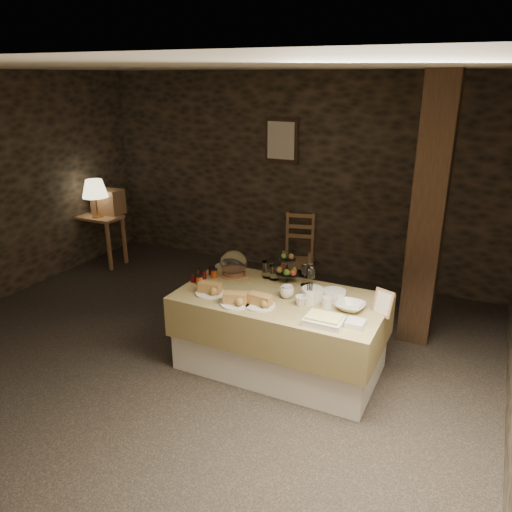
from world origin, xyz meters
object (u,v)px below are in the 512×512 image
at_px(console_table, 99,225).
at_px(fruit_stand, 287,270).
at_px(timber_column, 428,215).
at_px(buffet_table, 280,327).
at_px(table_lamp, 95,189).
at_px(chair, 300,250).
at_px(wine_rack, 108,201).

xyz_separation_m(console_table, fruit_stand, (3.28, -1.04, 0.27)).
bearing_deg(timber_column, fruit_stand, -143.69).
height_order(buffet_table, fruit_stand, fruit_stand).
height_order(console_table, table_lamp, table_lamp).
bearing_deg(chair, buffet_table, -87.58).
bearing_deg(console_table, buffet_table, -22.20).
bearing_deg(buffet_table, chair, 106.81).
xyz_separation_m(console_table, table_lamp, (0.05, -0.05, 0.52)).
xyz_separation_m(buffet_table, table_lamp, (-3.31, 1.32, 0.68)).
relative_size(console_table, timber_column, 0.27).
distance_m(table_lamp, timber_column, 4.33).
distance_m(buffet_table, timber_column, 1.76).
distance_m(wine_rack, fruit_stand, 3.46).
distance_m(table_lamp, chair, 2.88).
xyz_separation_m(buffet_table, timber_column, (1.02, 1.13, 0.89)).
bearing_deg(fruit_stand, console_table, 162.36).
relative_size(wine_rack, fruit_stand, 1.35).
distance_m(console_table, wine_rack, 0.35).
xyz_separation_m(table_lamp, fruit_stand, (3.23, -0.99, -0.25)).
bearing_deg(wine_rack, chair, 12.76).
bearing_deg(console_table, table_lamp, -45.00).
xyz_separation_m(buffet_table, chair, (-0.65, 2.15, -0.04)).
relative_size(console_table, chair, 1.07).
bearing_deg(buffet_table, timber_column, 47.95).
xyz_separation_m(buffet_table, fruit_stand, (-0.07, 0.33, 0.43)).
bearing_deg(buffet_table, table_lamp, 158.24).
height_order(buffet_table, console_table, buffet_table).
height_order(console_table, timber_column, timber_column).
relative_size(console_table, fruit_stand, 2.26).
bearing_deg(timber_column, chair, 148.51).
distance_m(buffet_table, console_table, 3.63).
height_order(buffet_table, timber_column, timber_column).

